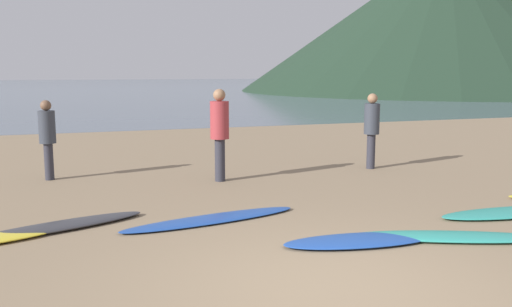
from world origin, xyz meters
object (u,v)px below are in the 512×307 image
object	(u,v)px
surfboard_2	(56,227)
person_2	(47,133)
surfboard_3	(211,219)
surfboard_5	(453,237)
person_0	(220,127)
person_1	(372,125)
surfboard_6	(511,213)
surfboard_4	(359,240)

from	to	relation	value
surfboard_2	person_2	world-z (taller)	person_2
surfboard_3	surfboard_5	xyz separation A→B (m)	(2.67, -1.84, 0.01)
person_0	person_1	bearing A→B (deg)	80.47
person_2	person_0	bearing A→B (deg)	69.45
person_0	person_1	world-z (taller)	person_0
surfboard_5	person_2	size ratio (longest dim) A/B	1.63
surfboard_3	person_0	world-z (taller)	person_0
surfboard_6	person_2	distance (m)	8.29
surfboard_3	person_1	world-z (taller)	person_1
surfboard_3	person_1	distance (m)	5.34
surfboard_4	person_0	world-z (taller)	person_0
surfboard_2	surfboard_3	xyz separation A→B (m)	(2.08, -0.27, -0.01)
surfboard_2	person_0	bearing A→B (deg)	20.55
surfboard_5	person_0	distance (m)	5.01
surfboard_3	surfboard_4	world-z (taller)	surfboard_4
surfboard_2	surfboard_4	xyz separation A→B (m)	(3.56, -1.86, -0.01)
surfboard_5	surfboard_3	bearing A→B (deg)	168.04
surfboard_4	person_0	bearing A→B (deg)	104.91
surfboard_5	person_0	size ratio (longest dim) A/B	1.43
surfboard_3	person_2	size ratio (longest dim) A/B	1.73
surfboard_4	surfboard_2	bearing A→B (deg)	159.56
surfboard_3	person_1	size ratio (longest dim) A/B	1.65
surfboard_4	surfboard_6	bearing A→B (deg)	16.56
surfboard_2	person_2	distance (m)	3.78
person_2	surfboard_2	bearing A→B (deg)	2.93
surfboard_3	surfboard_5	size ratio (longest dim) A/B	1.06
person_1	person_0	bearing A→B (deg)	-15.83
surfboard_2	surfboard_6	xyz separation A→B (m)	(6.36, -1.39, -0.01)
surfboard_4	person_0	distance (m)	4.48
surfboard_4	surfboard_5	xyz separation A→B (m)	(1.19, -0.25, 0.00)
surfboard_5	surfboard_6	world-z (taller)	surfboard_5
surfboard_3	person_0	xyz separation A→B (m)	(0.89, 2.73, 1.01)
surfboard_3	surfboard_4	xyz separation A→B (m)	(1.48, -1.59, 0.01)
surfboard_3	surfboard_6	world-z (taller)	surfboard_6
surfboard_5	person_2	distance (m)	7.62
surfboard_3	surfboard_4	bearing A→B (deg)	-58.02
person_0	person_1	size ratio (longest dim) A/B	1.09
surfboard_5	surfboard_6	distance (m)	1.76
surfboard_6	surfboard_2	bearing A→B (deg)	171.86
surfboard_2	surfboard_6	bearing A→B (deg)	-31.51
surfboard_3	person_2	distance (m)	4.61
surfboard_5	person_1	distance (m)	5.18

